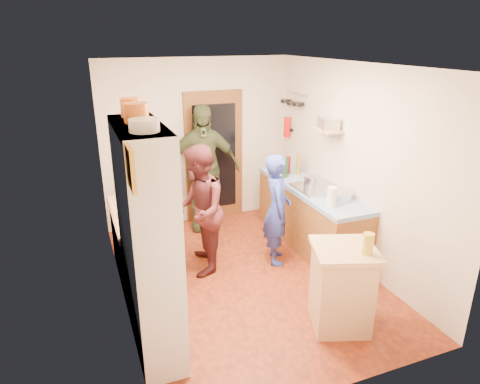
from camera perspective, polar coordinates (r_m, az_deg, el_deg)
floor at (r=5.57m, az=0.73°, el=-11.28°), size 3.00×4.00×0.02m
ceiling at (r=4.76m, az=0.88°, el=16.73°), size 3.00×4.00×0.02m
wall_back at (r=6.84m, az=-5.62°, el=6.59°), size 3.00×0.02×2.60m
wall_front at (r=3.39m, az=13.91°, el=-8.56°), size 3.00×0.02×2.60m
wall_left at (r=4.68m, az=-16.56°, el=-0.61°), size 0.02×4.00×2.60m
wall_right at (r=5.73m, az=14.95°, el=3.31°), size 0.02×4.00×2.60m
door_frame at (r=6.94m, az=-3.47°, el=4.71°), size 0.95×0.06×2.10m
door_glass at (r=6.91m, az=-3.38°, el=4.64°), size 0.70×0.02×1.70m
hutch_body at (r=4.05m, az=-12.16°, el=-6.64°), size 0.40×1.20×2.20m
hutch_top_shelf at (r=3.70m, az=-13.39°, el=8.49°), size 0.40×1.14×0.04m
plate_stack at (r=3.38m, az=-12.66°, el=8.68°), size 0.23×0.23×0.10m
orange_pot_a at (r=3.75m, az=-13.69°, el=10.23°), size 0.21×0.21×0.17m
orange_pot_b at (r=4.05m, az=-14.35°, el=10.89°), size 0.19×0.19×0.17m
left_counter_base at (r=5.47m, az=-12.90°, el=-7.22°), size 0.60×1.40×0.85m
left_counter_top at (r=5.28m, az=-13.27°, el=-2.88°), size 0.64×1.44×0.05m
toaster at (r=4.85m, az=-11.99°, el=-3.51°), size 0.24×0.17×0.17m
kettle at (r=5.14m, az=-13.75°, el=-2.16°), size 0.19×0.19×0.18m
orange_bowl at (r=5.46m, az=-12.85°, el=-1.29°), size 0.22×0.22×0.09m
chopping_board at (r=5.74m, az=-13.89°, el=-0.66°), size 0.36×0.31×0.02m
right_counter_base at (r=6.25m, az=9.26°, el=-3.43°), size 0.60×2.20×0.84m
right_counter_top at (r=6.09m, az=9.49°, el=0.46°), size 0.62×2.22×0.06m
hob at (r=5.97m, az=10.15°, el=0.52°), size 0.55×0.58×0.04m
pot_on_hob at (r=5.95m, az=9.54°, el=1.44°), size 0.22×0.22×0.14m
bottle_a at (r=6.39m, az=6.05°, el=3.26°), size 0.08×0.08×0.30m
bottle_b at (r=6.58m, az=6.46°, el=3.59°), size 0.08×0.08×0.26m
bottle_c at (r=6.57m, az=7.79°, el=3.74°), size 0.08×0.08×0.31m
paper_towel at (r=5.38m, az=12.12°, el=-0.64°), size 0.13×0.13×0.25m
mixing_bowl at (r=5.66m, az=13.36°, el=-0.45°), size 0.35×0.35×0.11m
island_base at (r=4.64m, az=13.34°, el=-12.52°), size 0.70×0.70×0.86m
island_top at (r=4.42m, az=13.82°, el=-7.53°), size 0.79×0.79×0.05m
cutting_board at (r=4.44m, az=13.03°, el=-7.15°), size 0.42×0.38×0.02m
oil_jar at (r=4.31m, az=16.69°, el=-6.60°), size 0.14×0.14×0.21m
pan_rail at (r=6.81m, az=7.54°, el=12.88°), size 0.02×0.65×0.02m
pan_hang_a at (r=6.65m, az=7.76°, el=11.56°), size 0.18×0.18×0.05m
pan_hang_b at (r=6.83m, az=6.92°, el=11.64°), size 0.16×0.16×0.05m
pan_hang_c at (r=7.00m, az=6.14°, el=11.97°), size 0.17×0.17×0.05m
wall_shelf at (r=5.91m, az=11.63°, el=8.10°), size 0.26×0.42×0.03m
radio at (r=5.90m, az=11.69°, el=8.95°), size 0.28×0.34×0.15m
ext_bracket at (r=7.07m, az=6.70°, el=8.24°), size 0.06×0.10×0.04m
fire_extinguisher at (r=7.03m, az=6.28°, el=8.60°), size 0.11×0.11×0.32m
picture_frame at (r=2.98m, az=-14.38°, el=3.08°), size 0.03×0.25×0.30m
person_hob at (r=5.62m, az=5.27°, el=-2.41°), size 0.52×0.63×1.49m
person_left at (r=5.41m, az=-5.19°, el=-2.32°), size 0.83×0.95×1.67m
person_back at (r=6.57m, az=-4.91°, el=3.18°), size 1.22×0.68×1.96m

